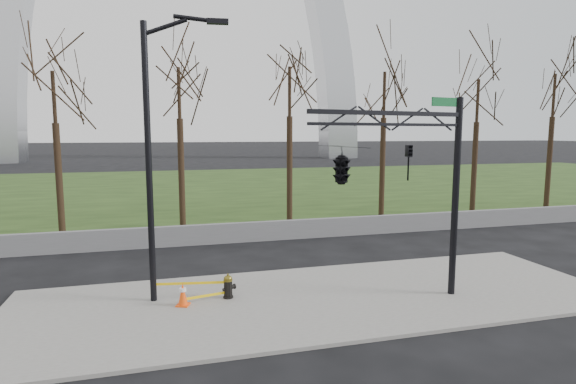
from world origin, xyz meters
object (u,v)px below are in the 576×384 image
object	(u,v)px
traffic_cone	(183,294)
street_light	(156,143)
fire_hydrant	(228,287)
traffic_signal_mast	(366,164)

from	to	relation	value
traffic_cone	street_light	size ratio (longest dim) A/B	0.08
traffic_cone	fire_hydrant	bearing A→B (deg)	11.98
street_light	traffic_signal_mast	distance (m)	5.87
traffic_cone	traffic_signal_mast	size ratio (longest dim) A/B	0.11
street_light	traffic_cone	bearing A→B (deg)	-40.71
street_light	traffic_signal_mast	xyz separation A→B (m)	(5.36, -2.34, -0.55)
traffic_signal_mast	traffic_cone	bearing A→B (deg)	150.02
traffic_cone	street_light	xyz separation A→B (m)	(-0.58, 0.62, 4.26)
traffic_cone	street_light	world-z (taller)	street_light
traffic_cone	traffic_signal_mast	distance (m)	6.29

